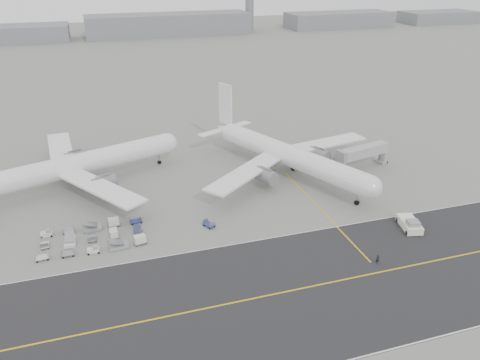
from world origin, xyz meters
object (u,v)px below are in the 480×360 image
object	(u,v)px
control_tower	(250,7)
airliner_b	(286,154)
pushback_tug	(410,224)
airliner_a	(77,165)
jet_bridge	(363,153)
ground_crew_a	(378,259)

from	to	relation	value
control_tower	airliner_b	xyz separation A→B (m)	(-70.33, -240.75, -10.91)
control_tower	pushback_tug	distance (m)	278.33
airliner_a	control_tower	bearing A→B (deg)	-46.52
airliner_a	pushback_tug	size ratio (longest dim) A/B	5.80
control_tower	airliner_a	bearing A→B (deg)	-117.24
airliner_a	jet_bridge	bearing A→B (deg)	-118.34
airliner_a	ground_crew_a	size ratio (longest dim) A/B	28.28
jet_bridge	pushback_tug	bearing A→B (deg)	-114.96
pushback_tug	airliner_b	bearing A→B (deg)	127.30
pushback_tug	ground_crew_a	xyz separation A→B (m)	(-12.66, -8.46, -0.12)
airliner_b	jet_bridge	bearing A→B (deg)	-30.40
airliner_b	jet_bridge	world-z (taller)	airliner_b
airliner_b	jet_bridge	distance (m)	20.46
control_tower	airliner_a	size ratio (longest dim) A/B	0.62
pushback_tug	jet_bridge	bearing A→B (deg)	91.02
airliner_a	jet_bridge	xyz separation A→B (m)	(69.32, -11.06, -1.05)
airliner_a	jet_bridge	distance (m)	70.20
jet_bridge	ground_crew_a	world-z (taller)	jet_bridge
airliner_a	airliner_b	xyz separation A→B (m)	(49.01, -8.91, 0.09)
control_tower	ground_crew_a	xyz separation A→B (m)	(-69.10, -280.59, -15.36)
control_tower	jet_bridge	distance (m)	248.28
airliner_b	pushback_tug	xyz separation A→B (m)	(13.88, -31.37, -4.33)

